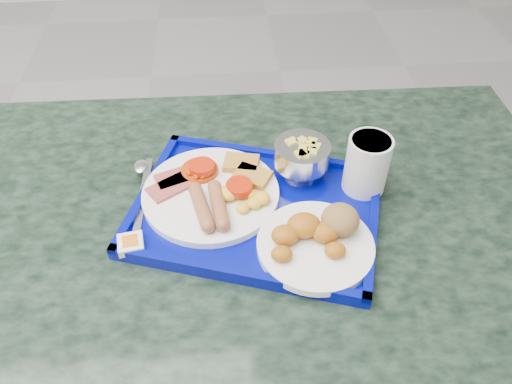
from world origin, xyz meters
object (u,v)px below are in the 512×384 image
tray (256,211)px  main_plate (214,191)px  juice_cup (367,163)px  bread_plate (318,237)px  fruit_bowl (302,155)px  table (255,280)px

tray → main_plate: bearing=152.6°
main_plate → juice_cup: bearing=0.5°
bread_plate → juice_cup: 0.17m
fruit_bowl → bread_plate: bearing=-89.9°
tray → main_plate: (-0.07, 0.04, 0.02)m
table → tray: bearing=74.7°
table → juice_cup: bearing=12.7°
tray → fruit_bowl: (0.09, 0.08, 0.05)m
table → fruit_bowl: bearing=43.7°
tray → juice_cup: 0.21m
juice_cup → main_plate: bearing=-179.5°
table → juice_cup: (0.20, 0.04, 0.26)m
tray → bread_plate: bearing=-44.6°
tray → bread_plate: 0.13m
table → bread_plate: 0.25m
main_plate → fruit_bowl: bearing=15.6°
main_plate → fruit_bowl: (0.16, 0.05, 0.03)m
tray → main_plate: main_plate is taller
table → juice_cup: juice_cup is taller
main_plate → juice_cup: (0.27, 0.00, 0.04)m
bread_plate → fruit_bowl: (-0.00, 0.17, 0.03)m
table → bread_plate: bearing=-42.3°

